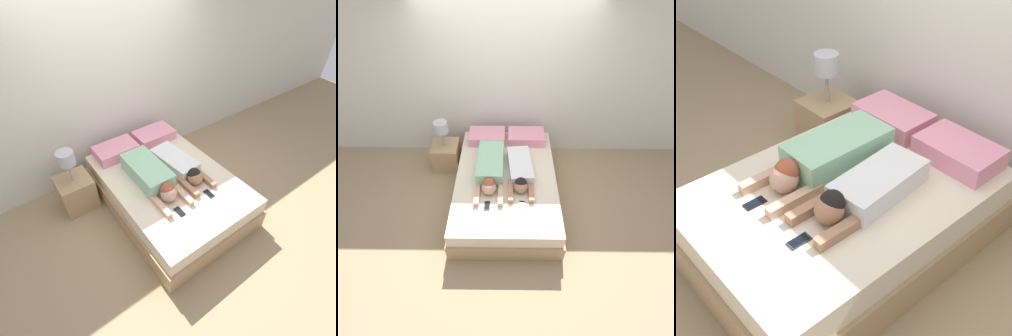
% 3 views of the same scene
% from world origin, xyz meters
% --- Properties ---
extents(ground_plane, '(12.00, 12.00, 0.00)m').
position_xyz_m(ground_plane, '(0.00, 0.00, 0.00)').
color(ground_plane, '#9E8460').
extents(wall_back, '(12.00, 0.06, 2.60)m').
position_xyz_m(wall_back, '(0.00, 1.21, 1.30)').
color(wall_back, beige).
rests_on(wall_back, ground_plane).
extents(bed, '(1.50, 2.12, 0.49)m').
position_xyz_m(bed, '(0.00, 0.00, 0.24)').
color(bed, tan).
rests_on(bed, ground_plane).
extents(pillow_head_left, '(0.59, 0.38, 0.15)m').
position_xyz_m(pillow_head_left, '(-0.32, 0.81, 0.57)').
color(pillow_head_left, pink).
rests_on(pillow_head_left, bed).
extents(pillow_head_right, '(0.59, 0.38, 0.15)m').
position_xyz_m(pillow_head_right, '(0.32, 0.81, 0.57)').
color(pillow_head_right, pink).
rests_on(pillow_head_right, bed).
extents(person_left, '(0.39, 1.09, 0.23)m').
position_xyz_m(person_left, '(-0.23, 0.04, 0.60)').
color(person_left, '#8CBF99').
rests_on(person_left, bed).
extents(person_right, '(0.39, 0.99, 0.22)m').
position_xyz_m(person_right, '(0.20, 0.00, 0.58)').
color(person_right, silver).
rests_on(person_right, bed).
extents(cell_phone_left, '(0.07, 0.15, 0.01)m').
position_xyz_m(cell_phone_left, '(-0.24, -0.55, 0.50)').
color(cell_phone_left, black).
rests_on(cell_phone_left, bed).
extents(cell_phone_right, '(0.07, 0.15, 0.01)m').
position_xyz_m(cell_phone_right, '(0.22, -0.54, 0.50)').
color(cell_phone_right, '#2D2D33').
rests_on(cell_phone_right, bed).
extents(nightstand, '(0.43, 0.43, 0.92)m').
position_xyz_m(nightstand, '(-1.02, 0.71, 0.29)').
color(nightstand, tan).
rests_on(nightstand, ground_plane).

